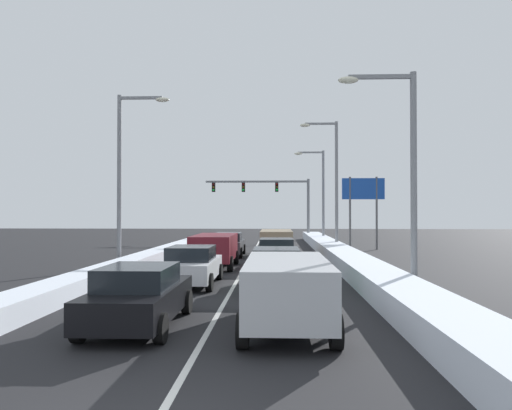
# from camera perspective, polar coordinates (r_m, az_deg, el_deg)

# --- Properties ---
(ground_plane) EXTENTS (120.00, 120.00, 0.00)m
(ground_plane) POSITION_cam_1_polar(r_m,az_deg,el_deg) (23.57, -1.60, -7.71)
(ground_plane) COLOR black
(lane_stripe_between_right_lane_and_center_lane) EXTENTS (0.14, 48.38, 0.01)m
(lane_stripe_between_right_lane_and_center_lane) POSITION_cam_1_polar(r_m,az_deg,el_deg) (27.93, -0.98, -6.63)
(lane_stripe_between_right_lane_and_center_lane) COLOR silver
(lane_stripe_between_right_lane_and_center_lane) RESTS_ON ground
(snow_bank_right_shoulder) EXTENTS (1.67, 48.38, 0.75)m
(snow_bank_right_shoulder) POSITION_cam_1_polar(r_m,az_deg,el_deg) (28.09, 9.93, -5.82)
(snow_bank_right_shoulder) COLOR silver
(snow_bank_right_shoulder) RESTS_ON ground
(snow_bank_left_shoulder) EXTENTS (1.29, 48.38, 0.63)m
(snow_bank_left_shoulder) POSITION_cam_1_polar(r_m,az_deg,el_deg) (28.70, -11.66, -5.84)
(snow_bank_left_shoulder) COLOR silver
(snow_bank_left_shoulder) RESTS_ON ground
(suv_silver_right_lane_nearest) EXTENTS (2.16, 4.90, 1.67)m
(suv_silver_right_lane_nearest) POSITION_cam_1_polar(r_m,az_deg,el_deg) (11.91, 3.66, -9.54)
(suv_silver_right_lane_nearest) COLOR #B7BABF
(suv_silver_right_lane_nearest) RESTS_ON ground
(sedan_green_right_lane_second) EXTENTS (2.00, 4.50, 1.51)m
(sedan_green_right_lane_second) POSITION_cam_1_polar(r_m,az_deg,el_deg) (17.95, 2.38, -7.41)
(sedan_green_right_lane_second) COLOR #1E5633
(sedan_green_right_lane_second) RESTS_ON ground
(sedan_gray_right_lane_third) EXTENTS (2.00, 4.50, 1.51)m
(sedan_gray_right_lane_third) POSITION_cam_1_polar(r_m,az_deg,el_deg) (24.57, 2.41, -5.64)
(sedan_gray_right_lane_third) COLOR slate
(sedan_gray_right_lane_third) RESTS_ON ground
(suv_tan_right_lane_fourth) EXTENTS (2.16, 4.90, 1.67)m
(suv_tan_right_lane_fourth) POSITION_cam_1_polar(r_m,az_deg,el_deg) (31.01, 2.39, -4.18)
(suv_tan_right_lane_fourth) COLOR #937F60
(suv_tan_right_lane_fourth) RESTS_ON ground
(sedan_black_center_lane_nearest) EXTENTS (2.00, 4.50, 1.51)m
(sedan_black_center_lane_nearest) POSITION_cam_1_polar(r_m,az_deg,el_deg) (12.54, -13.47, -10.24)
(sedan_black_center_lane_nearest) COLOR black
(sedan_black_center_lane_nearest) RESTS_ON ground
(sedan_white_center_lane_second) EXTENTS (2.00, 4.50, 1.51)m
(sedan_white_center_lane_second) POSITION_cam_1_polar(r_m,az_deg,el_deg) (19.16, -7.49, -6.99)
(sedan_white_center_lane_second) COLOR silver
(sedan_white_center_lane_second) RESTS_ON ground
(suv_maroon_center_lane_third) EXTENTS (2.16, 4.90, 1.67)m
(suv_maroon_center_lane_third) POSITION_cam_1_polar(r_m,az_deg,el_deg) (25.04, -4.85, -4.97)
(suv_maroon_center_lane_third) COLOR maroon
(suv_maroon_center_lane_third) RESTS_ON ground
(sedan_charcoal_center_lane_fourth) EXTENTS (2.00, 4.50, 1.51)m
(sedan_charcoal_center_lane_fourth) POSITION_cam_1_polar(r_m,az_deg,el_deg) (31.55, -3.25, -4.58)
(sedan_charcoal_center_lane_fourth) COLOR #38383D
(sedan_charcoal_center_lane_fourth) RESTS_ON ground
(traffic_light_gantry) EXTENTS (10.60, 0.47, 6.20)m
(traffic_light_gantry) POSITION_cam_1_polar(r_m,az_deg,el_deg) (49.76, 1.84, 1.34)
(traffic_light_gantry) COLOR slate
(traffic_light_gantry) RESTS_ON ground
(street_lamp_right_near) EXTENTS (2.66, 0.36, 7.59)m
(street_lamp_right_near) POSITION_cam_1_polar(r_m,az_deg,el_deg) (17.38, 16.69, 5.02)
(street_lamp_right_near) COLOR gray
(street_lamp_right_near) RESTS_ON ground
(street_lamp_right_mid) EXTENTS (2.66, 0.36, 9.19)m
(street_lamp_right_mid) POSITION_cam_1_polar(r_m,az_deg,el_deg) (34.66, 8.83, 3.47)
(street_lamp_right_mid) COLOR gray
(street_lamp_right_mid) RESTS_ON ground
(street_lamp_right_far) EXTENTS (2.66, 0.36, 8.25)m
(street_lamp_right_far) POSITION_cam_1_polar(r_m,az_deg,el_deg) (43.36, 7.38, 1.95)
(street_lamp_right_far) COLOR gray
(street_lamp_right_far) RESTS_ON ground
(street_lamp_left_mid) EXTENTS (2.66, 0.36, 8.78)m
(street_lamp_left_mid) POSITION_cam_1_polar(r_m,az_deg,el_deg) (25.75, -14.93, 4.52)
(street_lamp_left_mid) COLOR gray
(street_lamp_left_mid) RESTS_ON ground
(roadside_sign_right) EXTENTS (3.20, 0.16, 5.50)m
(roadside_sign_right) POSITION_cam_1_polar(r_m,az_deg,el_deg) (37.85, 12.40, 0.99)
(roadside_sign_right) COLOR #59595B
(roadside_sign_right) RESTS_ON ground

